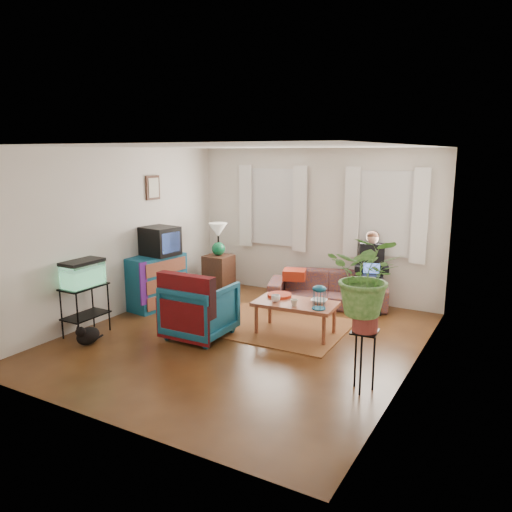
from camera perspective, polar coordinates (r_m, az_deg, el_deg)
The scene contains 31 objects.
floor at distance 6.98m, azimuth -1.64°, elevation -9.47°, with size 4.50×5.00×0.01m, color #4F2B14.
ceiling at distance 6.50m, azimuth -1.77°, elevation 12.41°, with size 4.50×5.00×0.01m, color white.
wall_back at distance 8.82m, azimuth 6.73°, elevation 3.70°, with size 4.50×0.01×2.60m, color silver.
wall_front at distance 4.71m, azimuth -17.64°, elevation -3.88°, with size 4.50×0.01×2.60m, color silver.
wall_left at distance 8.00m, azimuth -15.65°, elevation 2.51°, with size 0.01×5.00×2.60m, color silver.
wall_right at distance 5.81m, azimuth 17.68°, elevation -1.00°, with size 0.01×5.00×2.60m, color silver.
window_left at distance 9.11m, azimuth 2.06°, elevation 5.61°, with size 1.08×0.04×1.38m, color white.
window_right at distance 8.37m, azimuth 14.65°, elevation 4.69°, with size 1.08×0.04×1.38m, color white.
curtains_left at distance 9.04m, azimuth 1.83°, elevation 5.56°, with size 1.36×0.06×1.50m, color white.
curtains_right at distance 8.30m, azimuth 14.51°, elevation 4.63°, with size 1.36×0.06×1.50m, color white.
picture_frame at distance 8.52m, azimuth -11.66°, elevation 7.65°, with size 0.04×0.32×0.40m, color #3D2616.
area_rug at distance 7.45m, azimuth 2.37°, elevation -8.02°, with size 2.00×1.60×0.01m, color brown.
sofa at distance 8.43m, azimuth 8.20°, elevation -3.10°, with size 1.94×0.77×0.76m, color brown.
seated_person at distance 8.39m, azimuth 13.03°, elevation -1.96°, with size 0.49×0.60×1.16m, color black, non-canonical shape.
side_table at distance 9.27m, azimuth -4.27°, elevation -1.95°, with size 0.46×0.46×0.67m, color #3A2115.
table_lamp at distance 9.14m, azimuth -4.33°, elevation 1.82°, with size 0.34×0.34×0.61m, color white, non-canonical shape.
dresser at distance 8.41m, azimuth -11.32°, elevation -2.86°, with size 0.48×0.97×0.87m, color navy.
crt_tv at distance 8.32m, azimuth -10.92°, elevation 1.71°, with size 0.53×0.48×0.47m, color black.
aquarium_stand at distance 7.42m, azimuth -18.90°, elevation -5.90°, with size 0.36×0.64×0.71m, color black.
aquarium at distance 7.28m, azimuth -19.18°, elevation -1.83°, with size 0.32×0.58×0.37m, color #7FD899.
black_cat at distance 7.10m, azimuth -18.65°, elevation -8.44°, with size 0.23×0.35×0.30m, color black.
armchair at distance 6.99m, azimuth -6.43°, elevation -5.80°, with size 0.83×0.78×0.85m, color #12596C.
serape_throw at distance 6.68m, azimuth -8.08°, elevation -5.08°, with size 0.86×0.20×0.70m, color #9E0A0A.
coffee_table at distance 7.10m, azimuth 4.51°, elevation -7.09°, with size 1.14×0.62×0.47m, color brown.
cup_a at distance 7.02m, azimuth 2.27°, elevation -4.85°, with size 0.13×0.13×0.10m, color white.
cup_b at distance 6.83m, azimuth 4.39°, elevation -5.36°, with size 0.10×0.10×0.10m, color beige.
bowl at distance 7.02m, azimuth 7.22°, elevation -5.13°, with size 0.22×0.22×0.06m, color white.
snack_tray at distance 7.27m, azimuth 2.70°, elevation -4.50°, with size 0.35×0.35×0.04m, color #B21414.
birdcage at distance 6.72m, azimuth 7.22°, elevation -4.68°, with size 0.19×0.19×0.33m, color #115B6B, non-canonical shape.
plant_stand at distance 5.57m, azimuth 12.17°, elevation -11.65°, with size 0.29×0.29×0.68m, color black.
potted_plant at distance 5.30m, azimuth 12.54°, elevation -3.61°, with size 0.77×0.67×0.86m, color #599947.
Camera 1 is at (3.37, -5.56, 2.53)m, focal length 35.00 mm.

